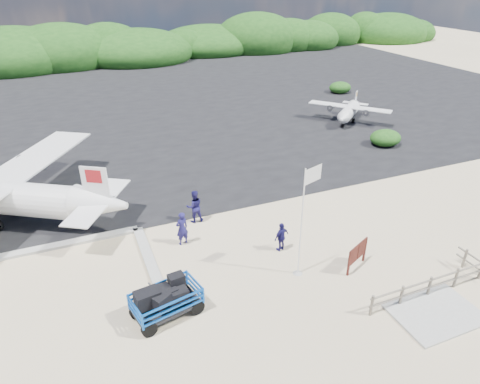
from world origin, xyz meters
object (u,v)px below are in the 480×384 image
at_px(crew_a, 182,228).
at_px(crew_c, 281,237).
at_px(crew_b, 194,206).
at_px(signboard, 355,268).
at_px(flagpole, 298,273).
at_px(aircraft_large, 242,109).
at_px(baggage_cart, 168,315).

height_order(crew_a, crew_c, crew_a).
bearing_deg(crew_b, signboard, 132.68).
xyz_separation_m(flagpole, aircraft_large, (7.76, 24.97, 0.00)).
bearing_deg(flagpole, baggage_cart, -176.99).
bearing_deg(crew_a, baggage_cart, 53.14).
height_order(flagpole, signboard, flagpole).
height_order(flagpole, aircraft_large, flagpole).
distance_m(baggage_cart, signboard, 8.90).
relative_size(crew_c, aircraft_large, 0.10).
relative_size(crew_b, aircraft_large, 0.12).
xyz_separation_m(signboard, crew_b, (-5.70, 6.91, 0.94)).
height_order(flagpole, crew_b, flagpole).
bearing_deg(signboard, flagpole, 140.89).
height_order(crew_b, crew_c, crew_b).
relative_size(baggage_cart, signboard, 1.74).
height_order(signboard, crew_b, crew_b).
distance_m(flagpole, crew_c, 2.11).
bearing_deg(flagpole, aircraft_large, 72.74).
relative_size(baggage_cart, crew_a, 1.60).
bearing_deg(signboard, crew_b, 104.58).
xyz_separation_m(baggage_cart, flagpole, (6.18, 0.33, 0.00)).
bearing_deg(aircraft_large, crew_a, 91.79).
height_order(crew_b, aircraft_large, aircraft_large).
relative_size(baggage_cart, crew_b, 1.54).
height_order(flagpole, crew_c, flagpole).
distance_m(baggage_cart, aircraft_large, 28.88).
xyz_separation_m(crew_b, crew_c, (3.13, -4.27, -0.17)).
distance_m(crew_b, crew_c, 5.30).
bearing_deg(crew_c, signboard, 115.74).
bearing_deg(crew_b, crew_a, 59.70).
height_order(signboard, aircraft_large, aircraft_large).
distance_m(flagpole, crew_a, 6.14).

